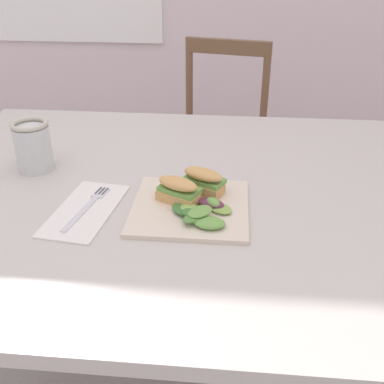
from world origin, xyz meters
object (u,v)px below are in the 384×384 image
(dining_table, at_px, (173,229))
(chair_wooden_far, at_px, (217,146))
(plate_lunch, at_px, (190,207))
(mason_jar_iced_tea, at_px, (33,148))
(sandwich_half_back, at_px, (203,180))
(fork_on_napkin, at_px, (89,204))
(sandwich_half_front, at_px, (178,190))

(dining_table, relative_size, chair_wooden_far, 1.45)
(plate_lunch, bearing_deg, chair_wooden_far, 88.91)
(chair_wooden_far, height_order, mason_jar_iced_tea, chair_wooden_far)
(chair_wooden_far, height_order, sandwich_half_back, chair_wooden_far)
(dining_table, relative_size, plate_lunch, 5.18)
(plate_lunch, relative_size, mason_jar_iced_tea, 1.97)
(chair_wooden_far, xyz_separation_m, mason_jar_iced_tea, (-0.42, -0.87, 0.35))
(plate_lunch, height_order, fork_on_napkin, plate_lunch)
(chair_wooden_far, distance_m, fork_on_napkin, 1.10)
(dining_table, xyz_separation_m, chair_wooden_far, (0.07, 0.93, -0.18))
(plate_lunch, xyz_separation_m, sandwich_half_front, (-0.03, 0.01, 0.03))
(sandwich_half_back, bearing_deg, mason_jar_iced_tea, 166.92)
(dining_table, height_order, sandwich_half_back, sandwich_half_back)
(sandwich_half_front, bearing_deg, fork_on_napkin, -173.20)
(chair_wooden_far, height_order, sandwich_half_front, chair_wooden_far)
(mason_jar_iced_tea, bearing_deg, sandwich_half_front, -21.39)
(chair_wooden_far, relative_size, sandwich_half_front, 8.47)
(sandwich_half_back, height_order, fork_on_napkin, sandwich_half_back)
(plate_lunch, relative_size, sandwich_half_front, 2.37)
(plate_lunch, height_order, sandwich_half_back, sandwich_half_back)
(sandwich_half_front, xyz_separation_m, sandwich_half_back, (0.05, 0.05, 0.00))
(chair_wooden_far, xyz_separation_m, sandwich_half_back, (0.00, -0.96, 0.33))
(sandwich_half_back, bearing_deg, chair_wooden_far, 90.19)
(dining_table, height_order, sandwich_half_front, sandwich_half_front)
(dining_table, xyz_separation_m, plate_lunch, (0.05, -0.09, 0.12))
(chair_wooden_far, relative_size, plate_lunch, 3.58)
(chair_wooden_far, xyz_separation_m, plate_lunch, (-0.02, -1.03, 0.30))
(chair_wooden_far, distance_m, sandwich_half_front, 1.07)
(chair_wooden_far, xyz_separation_m, fork_on_napkin, (-0.24, -1.03, 0.30))
(dining_table, distance_m, chair_wooden_far, 0.95)
(chair_wooden_far, bearing_deg, plate_lunch, -91.09)
(dining_table, distance_m, sandwich_half_front, 0.17)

